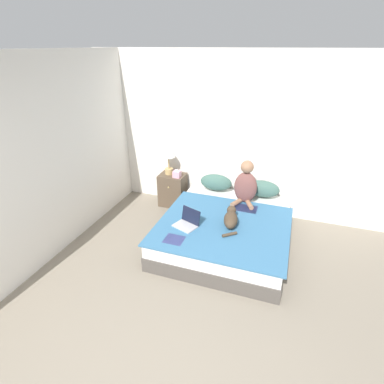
# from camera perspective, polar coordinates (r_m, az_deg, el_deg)

# --- Properties ---
(wall_back) EXTENTS (5.20, 0.05, 2.55)m
(wall_back) POSITION_cam_1_polar(r_m,az_deg,el_deg) (4.86, 9.88, 10.22)
(wall_back) COLOR white
(wall_back) RESTS_ON ground_plane
(wall_side) EXTENTS (0.05, 4.62, 2.55)m
(wall_side) POSITION_cam_1_polar(r_m,az_deg,el_deg) (4.20, -25.36, 5.48)
(wall_side) COLOR white
(wall_side) RESTS_ON ground_plane
(bed) EXTENTS (1.74, 1.97, 0.40)m
(bed) POSITION_cam_1_polar(r_m,az_deg,el_deg) (4.35, 6.45, -7.23)
(bed) COLOR #4C4742
(bed) RESTS_ON ground_plane
(pillow_near) EXTENTS (0.53, 0.25, 0.27)m
(pillow_near) POSITION_cam_1_polar(r_m,az_deg,el_deg) (4.98, 4.60, 1.85)
(pillow_near) COLOR #42665B
(pillow_near) RESTS_ON bed
(pillow_far) EXTENTS (0.53, 0.25, 0.27)m
(pillow_far) POSITION_cam_1_polar(r_m,az_deg,el_deg) (4.87, 13.28, 0.59)
(pillow_far) COLOR #42665B
(pillow_far) RESTS_ON bed
(person_sitting) EXTENTS (0.36, 0.34, 0.67)m
(person_sitting) POSITION_cam_1_polar(r_m,az_deg,el_deg) (4.58, 10.17, 1.34)
(person_sitting) COLOR brown
(person_sitting) RESTS_ON bed
(cat_tabby) EXTENTS (0.25, 0.58, 0.20)m
(cat_tabby) POSITION_cam_1_polar(r_m,az_deg,el_deg) (4.06, 7.40, -5.01)
(cat_tabby) COLOR #473828
(cat_tabby) RESTS_ON bed
(laptop_open) EXTENTS (0.37, 0.34, 0.22)m
(laptop_open) POSITION_cam_1_polar(r_m,az_deg,el_deg) (4.03, -0.95, -5.82)
(laptop_open) COLOR #B7B7BC
(laptop_open) RESTS_ON bed
(nightstand) EXTENTS (0.44, 0.37, 0.58)m
(nightstand) POSITION_cam_1_polar(r_m,az_deg,el_deg) (5.29, -3.70, 0.44)
(nightstand) COLOR brown
(nightstand) RESTS_ON ground_plane
(table_lamp) EXTENTS (0.24, 0.24, 0.52)m
(table_lamp) POSITION_cam_1_polar(r_m,az_deg,el_deg) (5.08, -4.53, 7.26)
(table_lamp) COLOR tan
(table_lamp) RESTS_ON nightstand
(tissue_box) EXTENTS (0.12, 0.12, 0.14)m
(tissue_box) POSITION_cam_1_polar(r_m,az_deg,el_deg) (5.04, -2.89, 3.46)
(tissue_box) COLOR #E09EB2
(tissue_box) RESTS_ON nightstand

